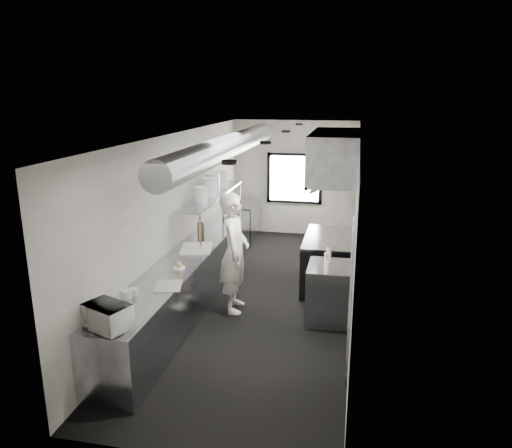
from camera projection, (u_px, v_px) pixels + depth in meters
The scene contains 35 objects.
floor at pixel (264, 296), 8.55m from camera, with size 3.00×8.00×0.01m, color black.
ceiling at pixel (265, 134), 7.82m from camera, with size 3.00×8.00×0.01m, color beige.
wall_back at pixel (295, 178), 11.96m from camera, with size 3.00×0.02×2.80m, color silver.
wall_front at pixel (182, 328), 4.41m from camera, with size 3.00×0.02×2.80m, color silver.
wall_left at pixel (179, 214), 8.48m from camera, with size 0.02×8.00×2.80m, color silver.
wall_right at pixel (355, 223), 7.89m from camera, with size 0.02×8.00×2.80m, color silver.
wall_cladding at pixel (352, 266), 8.40m from camera, with size 0.03×5.50×1.10m, color gray.
hvac_duct at pixel (229, 146), 8.40m from camera, with size 0.40×0.40×6.40m, color gray.
service_window at pixel (294, 179), 11.93m from camera, with size 1.36×0.05×1.25m.
exhaust_hood at pixel (335, 156), 8.37m from camera, with size 0.81×2.20×0.88m.
prep_counter at pixel (191, 277), 8.19m from camera, with size 0.70×6.00×0.90m, color gray.
pass_shelf at pixel (213, 196), 9.33m from camera, with size 0.45×3.00×0.68m.
range at pixel (327, 261), 8.89m from camera, with size 0.88×1.60×0.94m.
bottle_station at pixel (329, 293), 7.55m from camera, with size 0.65×0.80×0.90m, color gray.
far_work_table at pixel (242, 222), 11.68m from camera, with size 0.70×1.20×0.90m, color gray.
notice_sheet_a at pixel (353, 232), 6.71m from camera, with size 0.02×0.28×0.38m, color white.
notice_sheet_b at pixel (352, 243), 6.40m from camera, with size 0.02×0.28×0.38m, color white.
line_cook at pixel (234, 253), 7.79m from camera, with size 0.71×0.47×1.95m, color silver.
microwave at pixel (107, 316), 5.44m from camera, with size 0.47×0.36×0.28m, color silver.
deli_tub_a at pixel (126, 294), 6.26m from camera, with size 0.14×0.14×0.10m, color silver.
deli_tub_b at pixel (134, 292), 6.35m from camera, with size 0.13×0.13×0.09m, color silver.
newspaper at pixel (169, 286), 6.64m from camera, with size 0.34×0.43×0.01m, color silver.
small_plate at pixel (179, 268), 7.31m from camera, with size 0.18×0.18×0.02m, color white.
pastry at pixel (179, 265), 7.30m from camera, with size 0.09×0.09×0.09m, color tan.
cutting_board at pixel (196, 248), 8.22m from camera, with size 0.50×0.66×0.02m, color silver.
knife_block at pixel (201, 230), 8.89m from camera, with size 0.10×0.22×0.24m, color #4E381B.
plate_stack_a at pixel (201, 194), 8.64m from camera, with size 0.23×0.23×0.27m, color white.
plate_stack_b at pixel (210, 187), 9.05m from camera, with size 0.27×0.27×0.35m, color white.
plate_stack_c at pixel (213, 183), 9.38m from camera, with size 0.26×0.26×0.37m, color white.
plate_stack_d at pixel (222, 179), 9.96m from camera, with size 0.21×0.21×0.33m, color white.
squeeze_bottle_a at pixel (328, 267), 7.15m from camera, with size 0.05×0.05×0.16m, color silver.
squeeze_bottle_b at pixel (326, 264), 7.26m from camera, with size 0.05×0.05×0.16m, color silver.
squeeze_bottle_c at pixel (326, 259), 7.41m from camera, with size 0.07×0.07×0.20m, color silver.
squeeze_bottle_d at pixel (329, 257), 7.59m from camera, with size 0.05×0.05×0.16m, color silver.
squeeze_bottle_e at pixel (328, 254), 7.69m from camera, with size 0.06×0.06×0.19m, color silver.
Camera 1 is at (1.47, -7.79, 3.47)m, focal length 34.29 mm.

